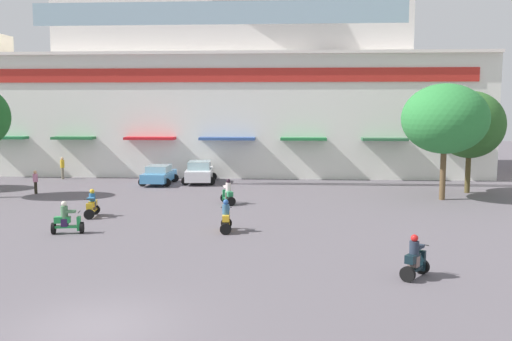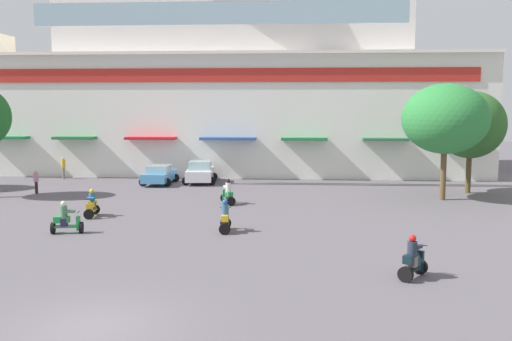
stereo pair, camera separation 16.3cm
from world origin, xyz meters
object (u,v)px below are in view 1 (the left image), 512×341
Objects in this scene: plaza_tree_3 at (445,119)px; scooter_rider_0 at (67,221)px; scooter_rider_2 at (415,260)px; pedestrian_0 at (35,180)px; parked_car_1 at (200,172)px; plaza_tree_1 at (470,125)px; scooter_rider_4 at (228,194)px; parked_car_0 at (159,175)px; scooter_rider_3 at (92,205)px; pedestrian_1 at (62,166)px; scooter_rider_1 at (226,218)px.

scooter_rider_0 is at bearing -151.44° from plaza_tree_3.
scooter_rider_2 is 26.75m from pedestrian_0.
plaza_tree_1 is at bearing -10.89° from parked_car_1.
parked_car_1 reaches higher than scooter_rider_4.
plaza_tree_1 is at bearing 69.03° from scooter_rider_2.
scooter_rider_3 reaches higher than parked_car_0.
scooter_rider_0 is 12.88m from pedestrian_0.
plaza_tree_3 reaches higher than scooter_rider_4.
pedestrian_1 is (-26.94, 7.81, -3.94)m from plaza_tree_3.
parked_car_1 is at bearing 158.16° from plaza_tree_3.
scooter_rider_0 is at bearing 158.27° from scooter_rider_2.
scooter_rider_2 reaches higher than scooter_rider_3.
parked_car_1 is at bearing 169.11° from plaza_tree_1.
scooter_rider_1 is (7.12, 0.84, 0.03)m from scooter_rider_0.
pedestrian_1 reaches higher than scooter_rider_0.
parked_car_1 is 2.76× the size of pedestrian_0.
plaza_tree_1 is 1.58× the size of parked_car_1.
plaza_tree_3 is 17.45m from scooter_rider_2.
plaza_tree_1 is at bearing -9.56° from pedestrian_1.
scooter_rider_1 is at bearing -49.67° from pedestrian_1.
scooter_rider_3 is 0.99× the size of pedestrian_0.
plaza_tree_3 is 28.32m from pedestrian_1.
plaza_tree_3 is 4.65× the size of scooter_rider_3.
plaza_tree_1 is 4.45× the size of scooter_rider_0.
plaza_tree_3 is at bearing 18.81° from scooter_rider_3.
scooter_rider_2 is at bearing -110.97° from plaza_tree_1.
scooter_rider_4 is (6.59, 4.23, 0.01)m from scooter_rider_3.
pedestrian_1 is at bearing 163.82° from plaza_tree_3.
pedestrian_0 is (-28.13, -2.27, -3.59)m from plaza_tree_1.
pedestrian_1 is (-21.98, 23.98, 0.35)m from scooter_rider_2.
parked_car_0 is 2.61× the size of scooter_rider_1.
pedestrian_0 is at bearing 143.12° from scooter_rider_1.
scooter_rider_1 is (3.87, -16.04, -0.17)m from parked_car_1.
scooter_rider_3 is at bearing -93.01° from parked_car_0.
plaza_tree_3 is at bearing 28.56° from scooter_rider_0.
plaza_tree_3 reaches higher than parked_car_0.
scooter_rider_0 is 0.99× the size of scooter_rider_2.
scooter_rider_2 is at bearing -38.86° from pedestrian_0.
scooter_rider_3 is (-21.80, -9.51, -3.86)m from plaza_tree_1.
parked_car_0 is 2.34× the size of pedestrian_1.
scooter_rider_1 reaches higher than scooter_rider_2.
plaza_tree_1 is 4.39× the size of scooter_rider_2.
scooter_rider_3 is at bearing -62.60° from pedestrian_1.
scooter_rider_1 is (6.69, -15.15, -0.08)m from parked_car_0.
scooter_rider_0 is 0.99× the size of scooter_rider_3.
plaza_tree_1 is 4.36× the size of scooter_rider_1.
plaza_tree_1 is at bearing 19.15° from scooter_rider_4.
scooter_rider_2 is at bearing -42.36° from scooter_rider_1.
parked_car_0 is at bearing 126.93° from scooter_rider_4.
scooter_rider_1 is at bearing -36.88° from pedestrian_0.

